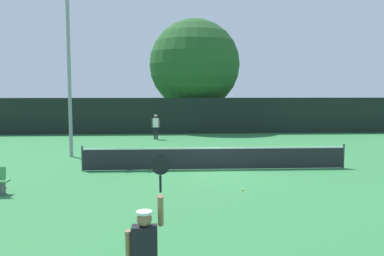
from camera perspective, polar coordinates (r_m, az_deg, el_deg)
ground_plane at (r=17.71m, az=3.28°, el=-5.83°), size 120.00×120.00×0.00m
tennis_net at (r=17.62m, az=3.29°, el=-4.19°), size 11.44×0.08×1.07m
perimeter_fence at (r=32.07m, az=0.34°, el=1.74°), size 39.75×0.12×2.84m
player_serving at (r=6.36m, az=-6.57°, el=-16.27°), size 0.68×0.39×2.48m
player_receiving at (r=28.44m, az=-5.11°, el=0.52°), size 0.57×0.25×1.71m
tennis_ball at (r=14.11m, az=7.14°, el=-8.61°), size 0.07×0.07×0.07m
spare_racket at (r=15.79m, az=-25.14°, el=-7.63°), size 0.28×0.52×0.04m
light_pole at (r=21.77m, az=-16.95°, el=10.16°), size 1.18×0.28×9.53m
large_tree at (r=35.60m, az=0.36°, el=8.89°), size 7.81×7.81×9.55m
parked_car_near at (r=41.14m, az=2.43°, el=1.63°), size 2.26×4.35×1.69m
parked_car_mid at (r=38.17m, az=10.00°, el=1.27°), size 2.05×4.27×1.69m
parked_car_far at (r=42.25m, az=14.03°, el=1.57°), size 2.45×4.42×1.69m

